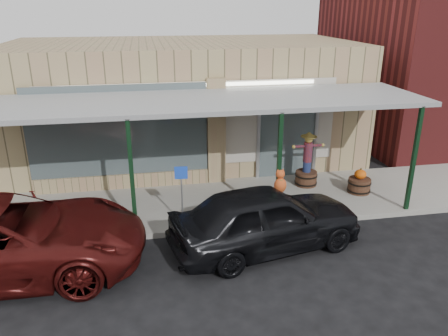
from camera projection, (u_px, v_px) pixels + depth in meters
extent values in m
plane|color=black|center=(223.00, 280.00, 9.16)|extent=(120.00, 120.00, 0.00)
cube|color=gray|center=(201.00, 204.00, 12.45)|extent=(40.00, 3.20, 0.15)
cube|color=#9D8C60|center=(183.00, 101.00, 15.97)|extent=(12.00, 6.00, 4.20)
cube|color=#4F5C60|center=(119.00, 133.00, 12.77)|extent=(5.20, 0.06, 2.80)
cube|color=#4F5C60|center=(287.00, 135.00, 13.90)|extent=(1.80, 0.06, 2.80)
cube|color=#9D8C60|center=(216.00, 134.00, 13.37)|extent=(0.55, 0.30, 3.40)
cube|color=#9D8C60|center=(123.00, 181.00, 13.36)|extent=(5.20, 0.30, 0.50)
cube|color=#ABA397|center=(193.00, 125.00, 13.21)|extent=(9.00, 0.02, 2.60)
cube|color=white|center=(192.00, 85.00, 12.76)|extent=(7.50, 0.03, 0.10)
cube|color=gray|center=(199.00, 101.00, 11.40)|extent=(12.00, 3.00, 0.12)
cube|color=black|center=(132.00, 180.00, 10.29)|extent=(0.10, 0.10, 2.95)
cube|color=black|center=(279.00, 170.00, 10.90)|extent=(0.10, 0.10, 2.95)
cube|color=black|center=(414.00, 161.00, 11.52)|extent=(0.10, 0.10, 2.95)
cylinder|color=#4B2D1E|center=(306.00, 178.00, 13.52)|extent=(0.75, 0.75, 0.44)
cylinder|color=navy|center=(307.00, 167.00, 13.39)|extent=(0.27, 0.27, 0.33)
cylinder|color=maroon|center=(308.00, 152.00, 13.22)|extent=(0.30, 0.30, 0.60)
sphere|color=gold|center=(309.00, 139.00, 13.07)|extent=(0.24, 0.24, 0.24)
cone|color=gold|center=(309.00, 134.00, 13.02)|extent=(0.40, 0.40, 0.15)
cylinder|color=#4B2D1E|center=(359.00, 185.00, 12.99)|extent=(0.86, 0.86, 0.43)
ellipsoid|color=orange|center=(360.00, 174.00, 12.86)|extent=(0.35, 0.35, 0.28)
cylinder|color=#4C471E|center=(361.00, 169.00, 12.81)|extent=(0.04, 0.04, 0.06)
cylinder|color=gray|center=(182.00, 201.00, 11.00)|extent=(0.04, 0.04, 1.23)
cube|color=blue|center=(181.00, 173.00, 10.72)|extent=(0.32, 0.05, 0.32)
imported|color=black|center=(266.00, 218.00, 10.12)|extent=(4.79, 2.70, 1.54)
ellipsoid|color=#E15B27|center=(280.00, 185.00, 10.96)|extent=(0.32, 0.26, 0.40)
sphere|color=#E15B27|center=(280.00, 174.00, 10.89)|extent=(0.23, 0.23, 0.23)
cylinder|color=#186D26|center=(281.00, 179.00, 10.90)|extent=(0.16, 0.16, 0.02)
imported|color=#470F0E|center=(1.00, 238.00, 9.14)|extent=(5.99, 2.78, 1.66)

